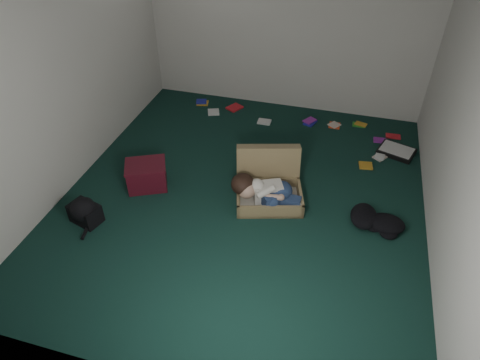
% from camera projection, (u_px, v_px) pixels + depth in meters
% --- Properties ---
extents(floor, '(4.50, 4.50, 0.00)m').
position_uv_depth(floor, '(244.00, 196.00, 4.93)').
color(floor, '#0F2D26').
rests_on(floor, ground).
extents(wall_back, '(4.50, 0.00, 4.50)m').
position_uv_depth(wall_back, '(288.00, 19.00, 5.81)').
color(wall_back, silver).
rests_on(wall_back, ground).
extents(wall_front, '(4.50, 0.00, 4.50)m').
position_uv_depth(wall_front, '(140.00, 272.00, 2.42)').
color(wall_front, silver).
rests_on(wall_front, ground).
extents(wall_left, '(0.00, 4.50, 4.50)m').
position_uv_depth(wall_left, '(63.00, 70.00, 4.54)').
color(wall_left, silver).
rests_on(wall_left, ground).
extents(wall_right, '(0.00, 4.50, 4.50)m').
position_uv_depth(wall_right, '(467.00, 123.00, 3.70)').
color(wall_right, silver).
rests_on(wall_right, ground).
extents(suitcase, '(0.89, 0.88, 0.53)m').
position_uv_depth(suitcase, '(269.00, 184.00, 4.85)').
color(suitcase, '#947D51').
rests_on(suitcase, floor).
extents(person, '(0.81, 0.40, 0.33)m').
position_uv_depth(person, '(265.00, 191.00, 4.68)').
color(person, white).
rests_on(person, suitcase).
extents(maroon_bin, '(0.57, 0.52, 0.32)m').
position_uv_depth(maroon_bin, '(147.00, 175.00, 4.97)').
color(maroon_bin, '#4C0F1B').
rests_on(maroon_bin, floor).
extents(backpack, '(0.47, 0.41, 0.24)m').
position_uv_depth(backpack, '(85.00, 213.00, 4.53)').
color(backpack, black).
rests_on(backpack, floor).
extents(clothing_pile, '(0.45, 0.38, 0.13)m').
position_uv_depth(clothing_pile, '(376.00, 225.00, 4.47)').
color(clothing_pile, black).
rests_on(clothing_pile, floor).
extents(paper_tray, '(0.52, 0.45, 0.06)m').
position_uv_depth(paper_tray, '(396.00, 151.00, 5.58)').
color(paper_tray, black).
rests_on(paper_tray, floor).
extents(book_scatter, '(3.06, 1.20, 0.02)m').
position_uv_depth(book_scatter, '(309.00, 128.00, 6.07)').
color(book_scatter, gold).
rests_on(book_scatter, floor).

